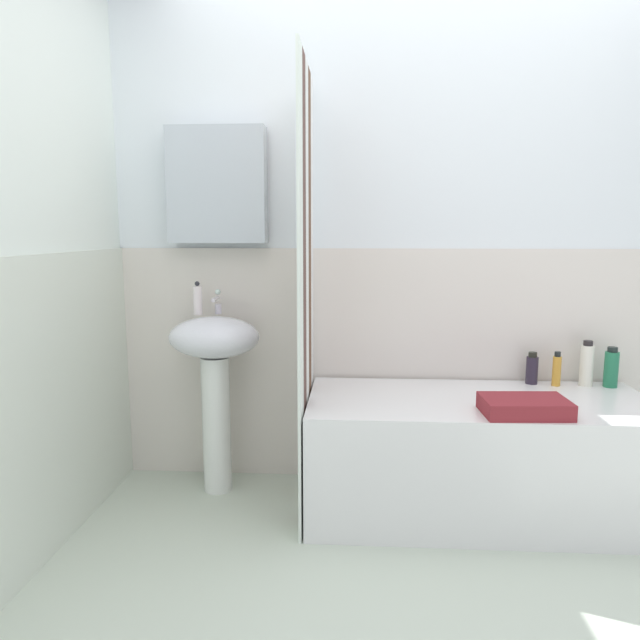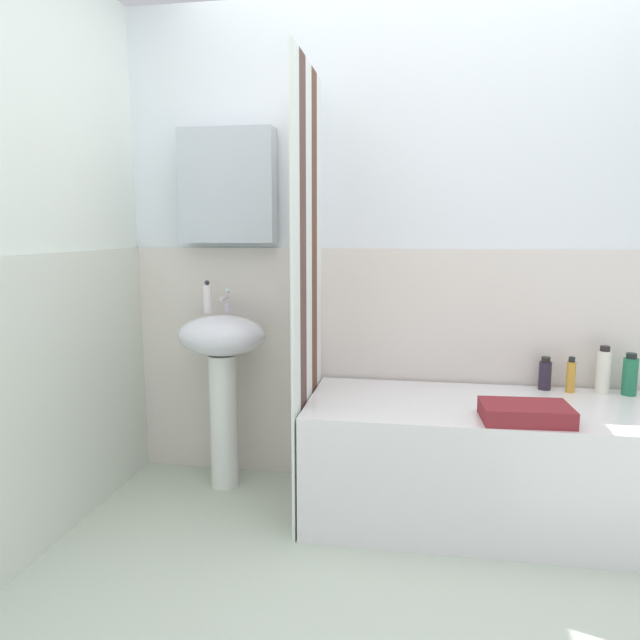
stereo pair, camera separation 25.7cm
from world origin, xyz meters
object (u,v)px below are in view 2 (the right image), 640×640
Objects in this scene: body_wash_bottle at (603,371)px; towel_folded at (526,413)px; sink at (222,362)px; shampoo_bottle at (545,374)px; soap_dispenser at (207,298)px; bathtub at (482,462)px; conditioner_bottle at (571,376)px; lotion_bottle at (630,375)px.

body_wash_bottle is 0.65m from towel_folded.
shampoo_bottle is (1.56, 0.14, -0.03)m from sink.
soap_dispenser reaches higher than sink.
bathtub is at bearing -9.53° from soap_dispenser.
soap_dispenser is 0.48× the size of towel_folded.
conditioner_bottle is at bearing 31.54° from bathtub.
sink is at bearing -37.63° from soap_dispenser.
body_wash_bottle is at bearing -5.20° from shampoo_bottle.
conditioner_bottle is at bearing 3.55° from sink.
sink is 1.56m from shampoo_bottle.
bathtub is at bearing -136.92° from shampoo_bottle.
sink reaches higher than conditioner_bottle.
lotion_bottle is 1.16× the size of conditioner_bottle.
body_wash_bottle is at bearing 48.64° from towel_folded.
body_wash_bottle reaches higher than conditioner_bottle.
towel_folded is at bearing -138.86° from lotion_bottle.
sink is 3.92× the size of body_wash_bottle.
conditioner_bottle reaches higher than bathtub.
lotion_bottle is 0.71m from towel_folded.
sink is at bearing 165.03° from towel_folded.
conditioner_bottle is (1.76, 0.03, -0.34)m from soap_dispenser.
body_wash_bottle is 0.15m from conditioner_bottle.
towel_folded is at bearing -14.97° from sink.
conditioner_bottle is at bearing -16.57° from shampoo_bottle.
conditioner_bottle is 1.07× the size of shampoo_bottle.
soap_dispenser is at bearing -177.85° from shampoo_bottle.
conditioner_bottle is at bearing 178.93° from lotion_bottle.
lotion_bottle reaches higher than shampoo_bottle.
lotion_bottle is (2.01, 0.02, -0.32)m from soap_dispenser.
shampoo_bottle reaches higher than bathtub.
sink is 5.19× the size of conditioner_bottle.
towel_folded is (-0.42, -0.48, -0.07)m from body_wash_bottle.
soap_dispenser is at bearing -179.29° from lotion_bottle.
sink reaches higher than bathtub.
sink reaches higher than body_wash_bottle.
shampoo_bottle is (0.31, 0.29, 0.34)m from bathtub.
soap_dispenser reaches higher than conditioner_bottle.
bathtub is (1.25, -0.15, -0.37)m from sink.
towel_folded is at bearing -58.20° from bathtub.
sink reaches higher than shampoo_bottle.
body_wash_bottle is at bearing 1.17° from soap_dispenser.
towel_folded is (-0.17, -0.51, -0.04)m from shampoo_bottle.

